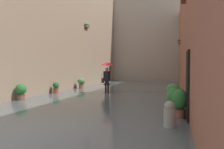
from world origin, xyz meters
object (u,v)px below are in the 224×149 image
potted_plant_near_right (81,83)px  mooring_bollard (170,116)px  potted_plant_near_left (180,103)px  person_wading (107,71)px  potted_plant_mid_right (21,91)px  potted_plant_mid_left (173,91)px  potted_plant_far_left (174,98)px  potted_plant_far_right (56,88)px

potted_plant_near_right → mooring_bollard: (-6.98, 9.36, -0.14)m
potted_plant_near_left → mooring_bollard: size_ratio=1.29×
person_wading → potted_plant_mid_right: size_ratio=2.37×
person_wading → potted_plant_mid_left: (-4.11, 1.92, -0.93)m
potted_plant_near_left → mooring_bollard: (0.28, 1.17, -0.18)m
person_wading → potted_plant_near_right: (2.91, -2.30, -0.93)m
potted_plant_far_left → mooring_bollard: 2.73m
potted_plant_mid_right → potted_plant_near_right: bearing=-91.8°
potted_plant_near_left → mooring_bollard: bearing=76.5°
potted_plant_mid_left → potted_plant_near_right: size_ratio=1.01×
potted_plant_mid_left → potted_plant_mid_right: (7.23, 2.32, 0.00)m
potted_plant_near_right → potted_plant_mid_right: potted_plant_mid_right is taller
potted_plant_near_left → mooring_bollard: potted_plant_near_left is taller
person_wading → potted_plant_near_left: 7.38m
potted_plant_far_right → potted_plant_near_right: bearing=-92.9°
potted_plant_mid_left → potted_plant_mid_right: potted_plant_mid_right is taller
potted_plant_mid_right → potted_plant_far_right: (-0.04, -3.11, -0.10)m
potted_plant_mid_left → potted_plant_far_left: bearing=91.3°
potted_plant_far_left → mooring_bollard: bearing=87.9°
potted_plant_far_left → potted_plant_mid_right: 7.28m
potted_plant_far_left → potted_plant_far_right: 7.92m
mooring_bollard → potted_plant_near_right: bearing=-53.3°
person_wading → potted_plant_near_left: bearing=126.4°
potted_plant_near_right → potted_plant_mid_right: bearing=88.2°
potted_plant_near_left → potted_plant_far_left: bearing=-83.4°
potted_plant_near_left → potted_plant_near_right: bearing=-48.5°
potted_plant_far_left → potted_plant_far_right: (7.25, -3.20, -0.06)m
potted_plant_far_left → person_wading: bearing=-46.1°
potted_plant_mid_left → mooring_bollard: bearing=89.5°
potted_plant_far_left → potted_plant_near_right: bearing=-43.1°
person_wading → potted_plant_near_right: person_wading is taller
potted_plant_near_left → potted_plant_near_right: (7.26, -8.20, -0.04)m
potted_plant_far_left → potted_plant_far_right: size_ratio=1.14×
potted_plant_mid_left → potted_plant_near_right: (7.02, -4.22, 0.00)m
potted_plant_near_right → potted_plant_far_right: bearing=87.1°
potted_plant_far_left → potted_plant_near_left: bearing=96.6°
potted_plant_far_left → potted_plant_far_right: potted_plant_far_left is taller
person_wading → potted_plant_far_left: bearing=133.9°
potted_plant_near_right → potted_plant_far_right: (0.17, 3.43, -0.10)m
potted_plant_near_left → potted_plant_mid_left: size_ratio=1.13×
potted_plant_far_left → potted_plant_mid_right: potted_plant_mid_right is taller
potted_plant_near_right → potted_plant_mid_right: 6.55m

